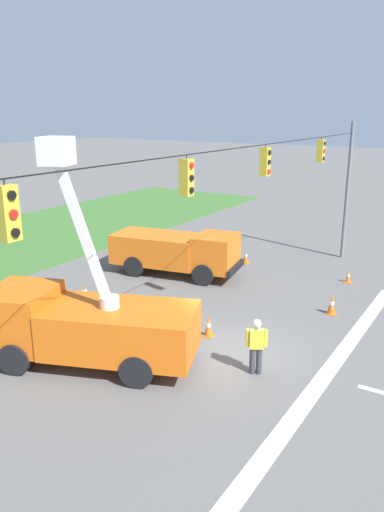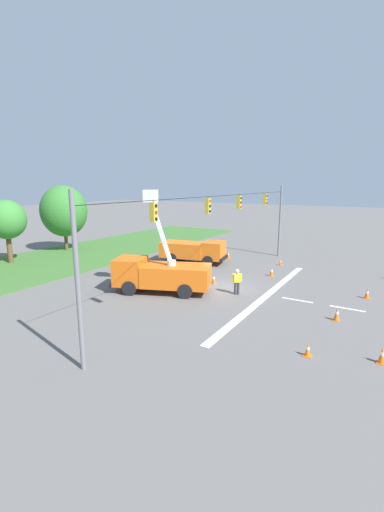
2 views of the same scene
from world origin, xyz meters
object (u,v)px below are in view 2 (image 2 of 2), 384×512
at_px(tree_centre, 6,220).
at_px(traffic_cone_far_left, 281,262).
at_px(traffic_cone_lane_edge_b, 228,255).
at_px(tree_east, 64,211).
at_px(utility_truck_support_near, 194,250).
at_px(traffic_cone_mid_right, 337,314).
at_px(traffic_cone_foreground_right, 308,350).
at_px(traffic_cone_foreground_left, 367,293).
at_px(traffic_cone_mid_left, 151,268).
at_px(traffic_cone_near_bucket, 214,279).
at_px(road_worker, 237,280).
at_px(utility_truck_bucket_lift, 160,272).
at_px(traffic_cone_centre_line, 272,271).
at_px(traffic_cone_lane_edge_a, 382,355).

relative_size(tree_centre, traffic_cone_far_left, 10.22).
bearing_deg(traffic_cone_far_left, traffic_cone_lane_edge_b, 88.31).
bearing_deg(tree_east, utility_truck_support_near, -81.66).
bearing_deg(traffic_cone_far_left, traffic_cone_mid_right, -149.90).
height_order(traffic_cone_foreground_right, traffic_cone_mid_right, traffic_cone_mid_right).
relative_size(traffic_cone_foreground_left, traffic_cone_far_left, 1.25).
height_order(tree_east, traffic_cone_mid_left, tree_east).
height_order(tree_centre, traffic_cone_lane_edge_b, tree_centre).
distance_m(tree_east, traffic_cone_mid_right, 30.12).
xyz_separation_m(utility_truck_support_near, traffic_cone_near_bucket, (-5.18, -4.88, -0.84)).
xyz_separation_m(utility_truck_support_near, traffic_cone_mid_left, (-5.09, 1.19, -0.81)).
xyz_separation_m(utility_truck_support_near, traffic_cone_lane_edge_b, (3.45, -2.04, -0.84)).
xyz_separation_m(traffic_cone_mid_right, traffic_cone_near_bucket, (2.85, 9.11, -0.03)).
bearing_deg(road_worker, traffic_cone_near_bucket, 59.64).
bearing_deg(utility_truck_support_near, traffic_cone_lane_edge_b, -30.59).
bearing_deg(utility_truck_bucket_lift, tree_east, 69.59).
distance_m(utility_truck_support_near, traffic_cone_foreground_right, 18.75).
bearing_deg(traffic_cone_far_left, utility_truck_bucket_lift, 158.45).
bearing_deg(traffic_cone_foreground_right, traffic_cone_foreground_left, -8.89).
xyz_separation_m(traffic_cone_lane_edge_b, traffic_cone_far_left, (-0.16, -5.38, -0.09)).
bearing_deg(traffic_cone_foreground_left, traffic_cone_centre_line, 73.11).
bearing_deg(tree_centre, tree_east, 6.36).
height_order(tree_east, traffic_cone_centre_line, tree_east).
relative_size(traffic_cone_mid_left, traffic_cone_centre_line, 1.01).
height_order(tree_centre, tree_east, tree_east).
distance_m(traffic_cone_lane_edge_b, traffic_cone_far_left, 5.39).
bearing_deg(traffic_cone_lane_edge_a, tree_centre, 84.98).
distance_m(traffic_cone_foreground_left, traffic_cone_centre_line, 7.48).
bearing_deg(traffic_cone_lane_edge_a, traffic_cone_far_left, 30.34).
xyz_separation_m(utility_truck_support_near, traffic_cone_far_left, (3.29, -7.42, -0.93)).
height_order(utility_truck_support_near, road_worker, utility_truck_support_near).
xyz_separation_m(tree_centre, traffic_cone_lane_edge_b, (12.70, -16.55, -3.77)).
bearing_deg(road_worker, traffic_cone_centre_line, -5.14).
bearing_deg(traffic_cone_mid_left, traffic_cone_near_bucket, -90.90).
height_order(traffic_cone_foreground_left, traffic_cone_near_bucket, traffic_cone_near_bucket).
height_order(tree_centre, utility_truck_bucket_lift, utility_truck_bucket_lift).
distance_m(tree_east, traffic_cone_centre_line, 23.62).
height_order(traffic_cone_foreground_right, traffic_cone_far_left, traffic_cone_foreground_right).
xyz_separation_m(tree_east, traffic_cone_foreground_right, (-10.70, -28.84, -4.12)).
xyz_separation_m(utility_truck_support_near, road_worker, (-6.67, -7.41, -0.20)).
bearing_deg(traffic_cone_lane_edge_a, road_worker, 59.34).
xyz_separation_m(road_worker, traffic_cone_mid_left, (1.58, 8.60, -0.61)).
bearing_deg(traffic_cone_foreground_left, utility_truck_bucket_lift, 115.14).
bearing_deg(traffic_cone_far_left, traffic_cone_centre_line, -172.98).
bearing_deg(utility_truck_bucket_lift, traffic_cone_near_bucket, -31.38).
relative_size(traffic_cone_lane_edge_a, traffic_cone_far_left, 1.28).
xyz_separation_m(traffic_cone_foreground_left, traffic_cone_foreground_right, (-9.90, 1.55, -0.05)).
bearing_deg(road_worker, tree_east, 78.96).
distance_m(traffic_cone_mid_right, traffic_cone_centre_line, 9.37).
height_order(traffic_cone_lane_edge_a, traffic_cone_centre_line, traffic_cone_centre_line).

